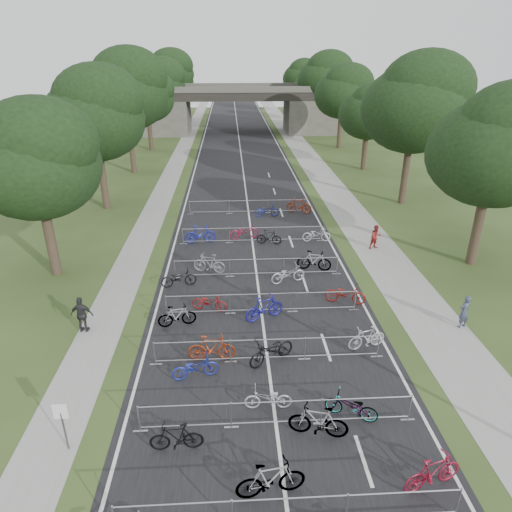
{
  "coord_description": "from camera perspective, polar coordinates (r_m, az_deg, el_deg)",
  "views": [
    {
      "loc": [
        -1.36,
        -8.19,
        11.75
      ],
      "look_at": [
        -0.02,
        15.34,
        1.1
      ],
      "focal_mm": 32.0,
      "sensor_mm": 36.0,
      "label": 1
    }
  ],
  "objects": [
    {
      "name": "barrier_row_2",
      "position": [
        19.08,
        1.49,
        -11.64
      ],
      "size": [
        9.7,
        0.08,
        1.1
      ],
      "color": "#9B9DA2",
      "rests_on": "ground"
    },
    {
      "name": "bike_23",
      "position": [
        30.81,
        7.57,
        2.68
      ],
      "size": [
        1.92,
        0.72,
        1.0
      ],
      "primitive_type": "imported",
      "rotation": [
        0.0,
        0.0,
        1.54
      ],
      "color": "#B1B1B9",
      "rests_on": "ground"
    },
    {
      "name": "sidewalk_left",
      "position": [
        59.68,
        -9.32,
        12.65
      ],
      "size": [
        2.0,
        140.0,
        0.01
      ],
      "primitive_type": "cube",
      "color": "gray",
      "rests_on": "ground"
    },
    {
      "name": "bike_3",
      "position": [
        15.5,
        21.26,
        -23.92
      ],
      "size": [
        2.03,
        1.08,
        1.17
      ],
      "primitive_type": "imported",
      "rotation": [
        0.0,
        0.0,
        1.86
      ],
      "color": "maroon",
      "rests_on": "ground"
    },
    {
      "name": "bike_6",
      "position": [
        16.1,
        7.8,
        -19.8
      ],
      "size": [
        2.08,
        1.04,
        1.2
      ],
      "primitive_type": "imported",
      "rotation": [
        0.0,
        0.0,
        4.47
      ],
      "color": "#9B9DA2",
      "rests_on": "ground"
    },
    {
      "name": "bike_21",
      "position": [
        31.03,
        -1.47,
        3.11
      ],
      "size": [
        2.12,
        1.16,
        1.06
      ],
      "primitive_type": "imported",
      "rotation": [
        0.0,
        0.0,
        1.81
      ],
      "color": "maroon",
      "rests_on": "ground"
    },
    {
      "name": "tree_left_4",
      "position": [
        72.95,
        -11.91,
        20.34
      ],
      "size": [
        7.56,
        7.56,
        11.53
      ],
      "color": "#33261C",
      "rests_on": "ground"
    },
    {
      "name": "barrier_row_6",
      "position": [
        36.0,
        -0.93,
        6.18
      ],
      "size": [
        9.7,
        0.08,
        1.1
      ],
      "color": "#9B9DA2",
      "rests_on": "ground"
    },
    {
      "name": "road",
      "position": [
        59.38,
        -1.93,
        12.89
      ],
      "size": [
        11.0,
        140.0,
        0.01
      ],
      "primitive_type": "cube",
      "color": "black",
      "rests_on": "ground"
    },
    {
      "name": "bike_12",
      "position": [
        21.58,
        -9.84,
        -7.4
      ],
      "size": [
        1.84,
        0.84,
        1.07
      ],
      "primitive_type": "imported",
      "rotation": [
        0.0,
        0.0,
        1.77
      ],
      "color": "#9B9DA2",
      "rests_on": "ground"
    },
    {
      "name": "pedestrian_b",
      "position": [
        30.35,
        14.75,
        2.31
      ],
      "size": [
        0.92,
        0.82,
        1.58
      ],
      "primitive_type": "imported",
      "rotation": [
        0.0,
        0.0,
        0.35
      ],
      "color": "maroon",
      "rests_on": "ground"
    },
    {
      "name": "tree_right_6",
      "position": [
        97.32,
        5.69,
        21.36
      ],
      "size": [
        7.17,
        7.17,
        10.93
      ],
      "color": "#33261C",
      "rests_on": "ground"
    },
    {
      "name": "tree_right_4",
      "position": [
        73.65,
        8.66,
        21.06
      ],
      "size": [
        8.18,
        8.18,
        12.47
      ],
      "color": "#33261C",
      "rests_on": "ground"
    },
    {
      "name": "bike_4",
      "position": [
        15.81,
        -9.93,
        -21.41
      ],
      "size": [
        1.75,
        0.54,
        1.04
      ],
      "primitive_type": "imported",
      "rotation": [
        0.0,
        0.0,
        4.74
      ],
      "color": "black",
      "rests_on": "ground"
    },
    {
      "name": "barrier_row_4",
      "position": [
        25.79,
        0.1,
        -1.44
      ],
      "size": [
        9.7,
        0.08,
        1.1
      ],
      "color": "#9B9DA2",
      "rests_on": "ground"
    },
    {
      "name": "overpass_bridge",
      "position": [
        73.66,
        -2.29,
        17.89
      ],
      "size": [
        31.0,
        8.0,
        7.05
      ],
      "color": "#484640",
      "rests_on": "ground"
    },
    {
      "name": "bike_5",
      "position": [
        16.98,
        1.53,
        -17.4
      ],
      "size": [
        1.72,
        0.64,
        0.9
      ],
      "primitive_type": "imported",
      "rotation": [
        0.0,
        0.0,
        4.68
      ],
      "color": "#B2B2BA",
      "rests_on": "ground"
    },
    {
      "name": "bike_16",
      "position": [
        25.06,
        -9.64,
        -2.72
      ],
      "size": [
        2.01,
        1.03,
        1.01
      ],
      "primitive_type": "imported",
      "rotation": [
        0.0,
        0.0,
        1.77
      ],
      "color": "black",
      "rests_on": "ground"
    },
    {
      "name": "barrier_row_1",
      "position": [
        16.32,
        2.57,
        -19.07
      ],
      "size": [
        9.7,
        0.08,
        1.1
      ],
      "color": "#9B9DA2",
      "rests_on": "ground"
    },
    {
      "name": "bike_9",
      "position": [
        19.17,
        -5.57,
        -11.39
      ],
      "size": [
        2.0,
        0.6,
        1.2
      ],
      "primitive_type": "imported",
      "rotation": [
        0.0,
        0.0,
        1.55
      ],
      "color": "maroon",
      "rests_on": "ground"
    },
    {
      "name": "bike_15",
      "position": [
        23.53,
        11.12,
        -4.65
      ],
      "size": [
        2.17,
        1.25,
        1.08
      ],
      "primitive_type": "imported",
      "rotation": [
        0.0,
        0.0,
        1.29
      ],
      "color": "maroon",
      "rests_on": "ground"
    },
    {
      "name": "bike_1",
      "position": [
        14.44,
        1.85,
        -26.14
      ],
      "size": [
        2.12,
        0.88,
        1.24
      ],
      "primitive_type": "imported",
      "rotation": [
        0.0,
        0.0,
        1.72
      ],
      "color": "#9B9DA2",
      "rests_on": "ground"
    },
    {
      "name": "lane_markings",
      "position": [
        59.38,
        -1.93,
        12.88
      ],
      "size": [
        0.12,
        140.0,
        0.0
      ],
      "primitive_type": "cube",
      "color": "silver",
      "rests_on": "ground"
    },
    {
      "name": "park_sign",
      "position": [
        16.27,
        -23.1,
        -18.19
      ],
      "size": [
        0.45,
        0.06,
        1.83
      ],
      "color": "#4C4C51",
      "rests_on": "ground"
    },
    {
      "name": "pedestrian_a",
      "position": [
        23.12,
        24.58,
        -6.36
      ],
      "size": [
        0.7,
        0.59,
        1.63
      ],
      "primitive_type": "imported",
      "rotation": [
        0.0,
        0.0,
        3.55
      ],
      "color": "#363C51",
      "rests_on": "ground"
    },
    {
      "name": "bike_19",
      "position": [
        26.68,
        7.28,
        -0.6
      ],
      "size": [
        2.07,
        1.07,
        1.2
      ],
      "primitive_type": "imported",
      "rotation": [
        0.0,
        0.0,
        1.3
      ],
      "color": "#9B9DA2",
      "rests_on": "ground"
    },
    {
      "name": "barrier_row_5",
      "position": [
        30.37,
        -0.45,
        2.66
      ],
      "size": [
        9.7,
        0.08,
        1.1
      ],
      "color": "#9B9DA2",
      "rests_on": "ground"
    },
    {
      "name": "barrier_row_3",
      "position": [
        22.26,
        0.7,
        -5.9
      ],
      "size": [
        9.7,
        0.08,
        1.1
      ],
      "color": "#9B9DA2",
      "rests_on": "ground"
    },
    {
      "name": "tree_left_3",
      "position": [
        61.17,
        -13.41,
        18.77
      ],
      "size": [
        6.72,
        6.72,
        10.25
      ],
      "color": "#33261C",
      "rests_on": "ground"
    },
    {
      "name": "pedestrian_c",
      "position": [
        22.15,
        -20.92,
        -6.89
      ],
      "size": [
        1.06,
        0.54,
        1.74
      ],
      "primitive_type": "imported",
      "rotation": [
        0.0,
        0.0,
        3.03
      ],
      "color": "#252527",
      "rests_on": "ground"
    },
    {
      "name": "tree_left_5",
      "position": [
        84.79,
        -10.81,
        21.46
      ],
      "size": [
        8.4,
        8.4,
        12.81
      ],
      "color": "#33261C",
      "rests_on": "ground"
    },
    {
      "name": "bike_20",
      "position": [
        30.5,
        -6.99,
        2.73
      ],
      "size": [
        2.13,
        0.84,
        1.25
      ],
      "primitive_type": "imported",
      "rotation": [
        0.0,
        0.0,
        1.7
      ],
      "color": "#1D23A0",
      "rests_on": "ground"
    },
    {
      "name": "bike_7",
      "position": [
        16.95,
        11.82,
        -17.95
      ],
      "size": [
        1.95,
        1.34,
        0.97
      ],
      "primitive_type": "imported",
      "rotation": [
        0.0,
        0.0,
        4.29
      ],
      "color": "#9B9DA2",
      "rests_on": "ground"
    },
    {
      "name": "tree_right_3",
      "position": [
        62.02,
        10.87,
        19.45
      ],
      "size": [
        7.17,
        7.17,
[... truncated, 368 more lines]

